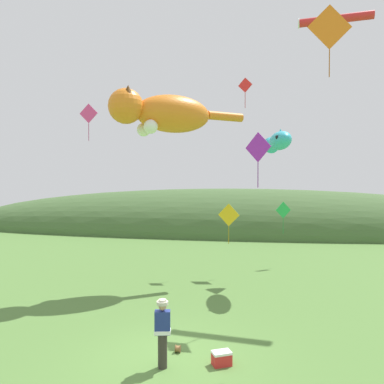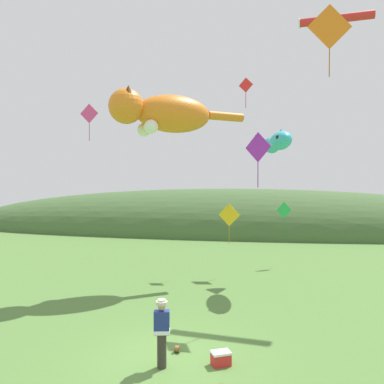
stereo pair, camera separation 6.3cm
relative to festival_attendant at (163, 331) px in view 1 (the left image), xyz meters
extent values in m
plane|color=#517A38|center=(0.02, 0.52, -0.95)|extent=(120.00, 120.00, 0.00)
ellipsoid|color=#426033|center=(0.02, 27.90, -0.95)|extent=(59.53, 12.99, 8.49)
cylinder|color=#332D28|center=(0.00, 0.00, -0.51)|extent=(0.24, 0.24, 0.88)
cube|color=navy|center=(0.00, 0.00, 0.23)|extent=(0.44, 0.31, 0.60)
cube|color=white|center=(0.00, 0.00, -0.01)|extent=(0.46, 0.34, 0.10)
sphere|color=tan|center=(0.00, 0.00, 0.64)|extent=(0.20, 0.20, 0.20)
cylinder|color=#B2AD99|center=(0.00, 0.00, 0.73)|extent=(0.30, 0.30, 0.09)
cylinder|color=#B2AD99|center=(0.00, 0.00, 0.79)|extent=(0.20, 0.20, 0.07)
cylinder|color=olive|center=(0.22, 0.91, -0.85)|extent=(0.13, 0.16, 0.16)
cylinder|color=brown|center=(0.15, 0.91, -0.85)|extent=(0.02, 0.21, 0.21)
cylinder|color=brown|center=(0.28, 0.91, -0.85)|extent=(0.02, 0.21, 0.21)
cube|color=red|center=(1.49, 0.39, -0.80)|extent=(0.57, 0.50, 0.30)
cube|color=white|center=(1.49, 0.39, -0.62)|extent=(0.58, 0.51, 0.06)
ellipsoid|color=orange|center=(-1.54, 8.33, 7.13)|extent=(4.20, 3.72, 1.78)
ellipsoid|color=white|center=(-1.68, 8.23, 6.81)|extent=(2.62, 2.25, 0.98)
sphere|color=orange|center=(-3.45, 7.04, 7.31)|extent=(1.60, 1.60, 1.60)
cone|color=#522A0A|center=(-3.21, 6.67, 7.89)|extent=(0.79, 0.79, 0.53)
cone|color=#522A0A|center=(-3.70, 7.41, 7.89)|extent=(0.79, 0.79, 0.53)
sphere|color=white|center=(-2.32, 7.15, 6.37)|extent=(0.64, 0.64, 0.64)
sphere|color=white|center=(-2.92, 8.05, 6.37)|extent=(0.64, 0.64, 0.64)
cylinder|color=orange|center=(0.83, 9.92, 7.22)|extent=(1.87, 1.45, 0.43)
ellipsoid|color=#33B2CC|center=(3.51, 8.77, 5.80)|extent=(1.28, 2.53, 0.85)
cone|color=#33B2CC|center=(3.25, 10.36, 5.80)|extent=(0.97, 0.91, 0.85)
cone|color=#33B2CC|center=(3.52, 8.70, 6.16)|extent=(0.46, 0.46, 0.40)
sphere|color=black|center=(3.34, 7.95, 5.87)|extent=(0.20, 0.20, 0.20)
cylinder|color=red|center=(5.81, 8.12, 11.02)|extent=(3.12, 0.75, 0.36)
torus|color=white|center=(4.27, 8.32, 11.02)|extent=(0.12, 0.44, 0.44)
cube|color=purple|center=(2.44, 4.29, 5.09)|extent=(0.91, 0.62, 1.08)
cylinder|color=black|center=(2.44, 4.30, 5.09)|extent=(0.61, 0.42, 0.02)
cube|color=#6B1A7C|center=(2.44, 4.29, 4.10)|extent=(0.03, 0.02, 0.90)
cube|color=orange|center=(4.73, 3.63, 8.92)|extent=(1.45, 0.23, 1.46)
cylinder|color=black|center=(4.73, 3.64, 8.92)|extent=(0.97, 0.16, 0.02)
cube|color=#A95011|center=(4.73, 3.63, 7.74)|extent=(0.03, 0.01, 0.90)
cube|color=#E53F8C|center=(-6.06, 8.79, 7.38)|extent=(1.00, 0.05, 1.00)
cylinder|color=black|center=(-6.06, 8.80, 7.38)|extent=(0.67, 0.04, 0.02)
cube|color=#A02C62|center=(-6.06, 8.79, 6.43)|extent=(0.03, 0.01, 0.90)
cube|color=red|center=(1.77, 12.97, 9.56)|extent=(0.84, 0.30, 0.88)
cylinder|color=black|center=(1.77, 12.98, 9.56)|extent=(0.57, 0.21, 0.02)
cube|color=maroon|center=(1.77, 12.97, 8.67)|extent=(0.03, 0.02, 0.90)
cube|color=yellow|center=(1.03, 9.86, 2.19)|extent=(1.11, 0.36, 1.16)
cylinder|color=black|center=(1.03, 9.87, 2.19)|extent=(0.75, 0.25, 0.02)
cube|color=#A98511|center=(1.03, 9.86, 1.16)|extent=(0.03, 0.02, 0.90)
cube|color=green|center=(3.98, 12.93, 2.26)|extent=(0.89, 0.43, 0.97)
cylinder|color=black|center=(3.98, 12.94, 2.26)|extent=(0.60, 0.29, 0.02)
cube|color=#1A7C35|center=(3.98, 12.93, 1.32)|extent=(0.03, 0.02, 0.90)
camera|label=1|loc=(2.32, -9.27, 3.80)|focal=35.00mm
camera|label=2|loc=(2.38, -9.26, 3.80)|focal=35.00mm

